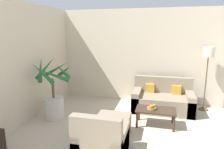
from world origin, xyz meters
name	(u,v)px	position (x,y,z in m)	size (l,w,h in m)	color
wall_back	(175,57)	(0.00, 6.74, 1.35)	(8.24, 0.06, 2.70)	beige
potted_palm	(54,97)	(-2.83, 4.98, 0.53)	(0.88, 0.97, 1.49)	beige
sofa_loveseat	(162,100)	(-0.29, 6.11, 0.28)	(1.55, 0.86, 0.85)	gray
floor_lamp	(208,57)	(0.78, 6.40, 1.42)	(0.29, 0.29, 1.69)	brown
coffee_table	(156,112)	(-0.44, 5.14, 0.32)	(0.86, 0.49, 0.38)	#38281E
fruit_bowl	(152,108)	(-0.53, 5.13, 0.40)	(0.20, 0.20, 0.05)	#997A4C
apple_red	(150,105)	(-0.57, 5.16, 0.47)	(0.08, 0.08, 0.08)	red
apple_green	(154,106)	(-0.48, 5.15, 0.46)	(0.07, 0.07, 0.07)	olive
orange_fruit	(151,106)	(-0.54, 5.07, 0.47)	(0.08, 0.08, 0.08)	orange
armchair	(102,142)	(-1.27, 3.76, 0.26)	(0.80, 0.80, 0.83)	gray
ottoman	(113,125)	(-1.27, 4.55, 0.20)	(0.67, 0.54, 0.40)	gray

